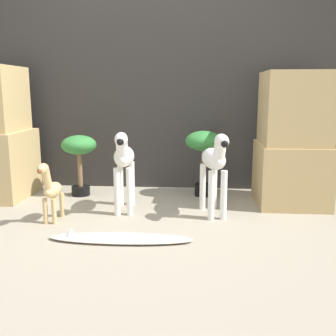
# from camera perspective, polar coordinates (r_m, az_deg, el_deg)

# --- Properties ---
(ground_plane) EXTENTS (14.00, 14.00, 0.00)m
(ground_plane) POSITION_cam_1_polar(r_m,az_deg,el_deg) (3.10, -6.12, -8.14)
(ground_plane) COLOR #9E937F
(wall_back) EXTENTS (6.40, 0.08, 2.20)m
(wall_back) POSITION_cam_1_polar(r_m,az_deg,el_deg) (4.16, -3.18, 12.24)
(wall_back) COLOR #2D2B28
(wall_back) RESTS_ON ground_plane
(rock_pillar_right) EXTENTS (0.60, 0.67, 1.19)m
(rock_pillar_right) POSITION_cam_1_polar(r_m,az_deg,el_deg) (3.71, 17.62, 3.62)
(rock_pillar_right) COLOR tan
(rock_pillar_right) RESTS_ON ground_plane
(zebra_right) EXTENTS (0.26, 0.56, 0.70)m
(zebra_right) POSITION_cam_1_polar(r_m,az_deg,el_deg) (3.21, 6.78, 0.69)
(zebra_right) COLOR white
(zebra_right) RESTS_ON ground_plane
(zebra_left) EXTENTS (0.21, 0.56, 0.70)m
(zebra_left) POSITION_cam_1_polar(r_m,az_deg,el_deg) (3.32, -6.44, 1.05)
(zebra_left) COLOR white
(zebra_left) RESTS_ON ground_plane
(giraffe_figurine) EXTENTS (0.12, 0.37, 0.49)m
(giraffe_figurine) POSITION_cam_1_polar(r_m,az_deg,el_deg) (3.20, -16.64, -2.90)
(giraffe_figurine) COLOR tan
(giraffe_figurine) RESTS_ON ground_plane
(potted_palm_front) EXTENTS (0.34, 0.34, 0.60)m
(potted_palm_front) POSITION_cam_1_polar(r_m,az_deg,el_deg) (3.92, -12.77, 2.42)
(potted_palm_front) COLOR black
(potted_palm_front) RESTS_ON ground_plane
(potted_palm_back) EXTENTS (0.35, 0.35, 0.64)m
(potted_palm_back) POSITION_cam_1_polar(r_m,az_deg,el_deg) (3.81, 5.17, 3.10)
(potted_palm_back) COLOR black
(potted_palm_back) RESTS_ON ground_plane
(surfboard) EXTENTS (1.01, 0.23, 0.08)m
(surfboard) POSITION_cam_1_polar(r_m,az_deg,el_deg) (2.77, -7.05, -10.05)
(surfboard) COLOR silver
(surfboard) RESTS_ON ground_plane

